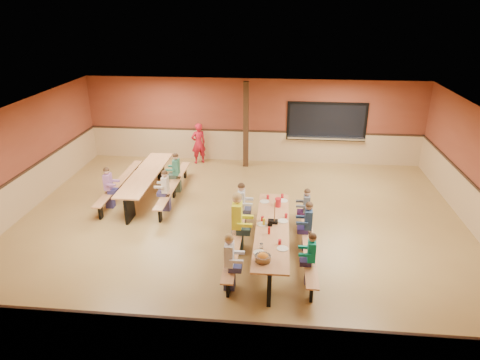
# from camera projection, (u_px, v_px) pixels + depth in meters

# --- Properties ---
(ground) EXTENTS (12.00, 12.00, 0.00)m
(ground) POSITION_uv_depth(u_px,v_px,m) (239.00, 225.00, 11.28)
(ground) COLOR olive
(ground) RESTS_ON ground
(room_envelope) EXTENTS (12.04, 10.04, 3.02)m
(room_envelope) POSITION_uv_depth(u_px,v_px,m) (239.00, 202.00, 11.01)
(room_envelope) COLOR brown
(room_envelope) RESTS_ON ground
(kitchen_pass_through) EXTENTS (2.78, 0.28, 1.38)m
(kitchen_pass_through) POSITION_uv_depth(u_px,v_px,m) (327.00, 123.00, 15.02)
(kitchen_pass_through) COLOR black
(kitchen_pass_through) RESTS_ON ground
(structural_post) EXTENTS (0.18, 0.18, 3.00)m
(structural_post) POSITION_uv_depth(u_px,v_px,m) (246.00, 125.00, 14.75)
(structural_post) COLOR black
(structural_post) RESTS_ON ground
(cafeteria_table_main) EXTENTS (1.91, 3.70, 0.74)m
(cafeteria_table_main) POSITION_uv_depth(u_px,v_px,m) (272.00, 235.00, 9.77)
(cafeteria_table_main) COLOR #BD7C4B
(cafeteria_table_main) RESTS_ON ground
(cafeteria_table_second) EXTENTS (1.91, 3.70, 0.74)m
(cafeteria_table_second) POSITION_uv_depth(u_px,v_px,m) (146.00, 180.00, 12.79)
(cafeteria_table_second) COLOR #BD7C4B
(cafeteria_table_second) RESTS_ON ground
(seated_child_white_left) EXTENTS (0.39, 0.32, 1.24)m
(seated_child_white_left) POSITION_uv_depth(u_px,v_px,m) (229.00, 262.00, 8.60)
(seated_child_white_left) COLOR silver
(seated_child_white_left) RESTS_ON ground
(seated_adult_yellow) EXTENTS (0.48, 0.39, 1.44)m
(seated_adult_yellow) POSITION_uv_depth(u_px,v_px,m) (237.00, 222.00, 9.95)
(seated_adult_yellow) COLOR yellow
(seated_adult_yellow) RESTS_ON ground
(seated_child_grey_left) EXTENTS (0.39, 0.32, 1.24)m
(seated_child_grey_left) POSITION_uv_depth(u_px,v_px,m) (241.00, 206.00, 10.93)
(seated_child_grey_left) COLOR silver
(seated_child_grey_left) RESTS_ON ground
(seated_child_teal_right) EXTENTS (0.35, 0.28, 1.16)m
(seated_child_teal_right) POSITION_uv_depth(u_px,v_px,m) (311.00, 259.00, 8.78)
(seated_child_teal_right) COLOR #0B8266
(seated_child_teal_right) RESTS_ON ground
(seated_child_navy_right) EXTENTS (0.37, 0.30, 1.21)m
(seated_child_navy_right) POSITION_uv_depth(u_px,v_px,m) (308.00, 226.00, 9.99)
(seated_child_navy_right) COLOR navy
(seated_child_navy_right) RESTS_ON ground
(seated_child_char_right) EXTENTS (0.34, 0.28, 1.16)m
(seated_child_char_right) POSITION_uv_depth(u_px,v_px,m) (306.00, 210.00, 10.81)
(seated_child_char_right) COLOR #4B4E56
(seated_child_char_right) RESTS_ON ground
(seated_child_purple_sec) EXTENTS (0.36, 0.30, 1.20)m
(seated_child_purple_sec) POSITION_uv_depth(u_px,v_px,m) (109.00, 188.00, 12.05)
(seated_child_purple_sec) COLOR #965E95
(seated_child_purple_sec) RESTS_ON ground
(seated_child_green_sec) EXTENTS (0.38, 0.31, 1.22)m
(seated_child_green_sec) POSITION_uv_depth(u_px,v_px,m) (176.00, 173.00, 13.07)
(seated_child_green_sec) COLOR #33785E
(seated_child_green_sec) RESTS_ON ground
(seated_child_tan_sec) EXTENTS (0.36, 0.29, 1.18)m
(seated_child_tan_sec) POSITION_uv_depth(u_px,v_px,m) (166.00, 191.00, 11.89)
(seated_child_tan_sec) COLOR beige
(seated_child_tan_sec) RESTS_ON ground
(standing_woman) EXTENTS (0.65, 0.58, 1.48)m
(standing_woman) POSITION_uv_depth(u_px,v_px,m) (198.00, 143.00, 15.34)
(standing_woman) COLOR #AF1422
(standing_woman) RESTS_ON ground
(punch_pitcher) EXTENTS (0.16, 0.16, 0.22)m
(punch_pitcher) POSITION_uv_depth(u_px,v_px,m) (278.00, 202.00, 10.61)
(punch_pitcher) COLOR red
(punch_pitcher) RESTS_ON cafeteria_table_main
(chip_bowl) EXTENTS (0.32, 0.32, 0.15)m
(chip_bowl) POSITION_uv_depth(u_px,v_px,m) (263.00, 258.00, 8.40)
(chip_bowl) COLOR orange
(chip_bowl) RESTS_ON cafeteria_table_main
(napkin_dispenser) EXTENTS (0.10, 0.14, 0.13)m
(napkin_dispenser) POSITION_uv_depth(u_px,v_px,m) (270.00, 223.00, 9.75)
(napkin_dispenser) COLOR black
(napkin_dispenser) RESTS_ON cafeteria_table_main
(condiment_mustard) EXTENTS (0.06, 0.06, 0.17)m
(condiment_mustard) POSITION_uv_depth(u_px,v_px,m) (264.00, 222.00, 9.73)
(condiment_mustard) COLOR yellow
(condiment_mustard) RESTS_ON cafeteria_table_main
(condiment_ketchup) EXTENTS (0.06, 0.06, 0.17)m
(condiment_ketchup) POSITION_uv_depth(u_px,v_px,m) (269.00, 231.00, 9.37)
(condiment_ketchup) COLOR #B2140F
(condiment_ketchup) RESTS_ON cafeteria_table_main
(table_paddle) EXTENTS (0.16, 0.16, 0.56)m
(table_paddle) POSITION_uv_depth(u_px,v_px,m) (275.00, 218.00, 9.82)
(table_paddle) COLOR black
(table_paddle) RESTS_ON cafeteria_table_main
(place_settings) EXTENTS (0.65, 3.30, 0.11)m
(place_settings) POSITION_uv_depth(u_px,v_px,m) (272.00, 225.00, 9.66)
(place_settings) COLOR beige
(place_settings) RESTS_ON cafeteria_table_main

